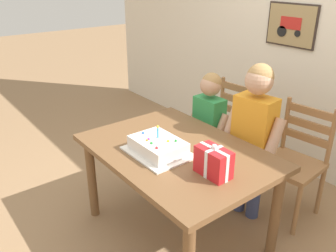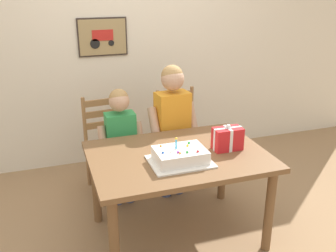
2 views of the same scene
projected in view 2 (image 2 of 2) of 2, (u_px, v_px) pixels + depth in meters
ground_plane at (177, 233)px, 3.16m from camera, size 20.00×20.00×0.00m
back_wall at (127, 44)px, 4.12m from camera, size 6.40×0.11×2.60m
dining_table at (178, 165)px, 2.93m from camera, size 1.33×0.94×0.72m
birthday_cake at (180, 156)px, 2.75m from camera, size 0.44×0.34×0.19m
gift_box_red_large at (227, 139)px, 2.95m from camera, size 0.23×0.13×0.21m
chair_left at (109, 145)px, 3.68m from camera, size 0.46×0.46×0.92m
chair_right at (181, 135)px, 3.89m from camera, size 0.45×0.45×0.92m
child_older at (173, 119)px, 3.46m from camera, size 0.47×0.28×1.26m
child_younger at (121, 137)px, 3.36m from camera, size 0.39×0.22×1.09m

